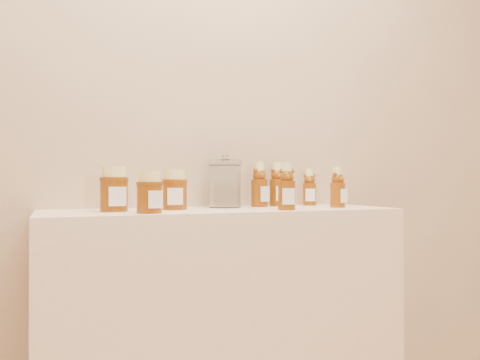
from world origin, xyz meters
name	(u,v)px	position (x,y,z in m)	size (l,w,h in m)	color
wall_back	(206,89)	(0.00, 1.75, 1.35)	(3.50, 0.02, 2.70)	tan
display_table	(224,341)	(0.00, 1.55, 0.45)	(1.20, 0.40, 0.90)	beige
bear_bottle_back_left	(259,181)	(0.18, 1.65, 1.00)	(0.07, 0.07, 0.19)	#632D07
bear_bottle_back_mid	(277,181)	(0.27, 1.68, 1.00)	(0.07, 0.07, 0.19)	#632D07
bear_bottle_back_right	(309,185)	(0.41, 1.68, 0.98)	(0.06, 0.06, 0.17)	#632D07
bear_bottle_front_left	(287,183)	(0.18, 1.43, 0.99)	(0.06, 0.06, 0.18)	#632D07
bear_bottle_front_right	(338,184)	(0.43, 1.50, 0.99)	(0.06, 0.06, 0.17)	#632D07
honey_jar_left	(114,189)	(-0.37, 1.55, 0.97)	(0.09, 0.09, 0.14)	#632D07
honey_jar_back	(175,190)	(-0.16, 1.59, 0.97)	(0.09, 0.09, 0.13)	#632D07
honey_jar_front	(149,192)	(-0.28, 1.43, 0.96)	(0.08, 0.08, 0.12)	#632D07
glass_canister	(225,182)	(0.04, 1.65, 0.99)	(0.12, 0.12, 0.19)	white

